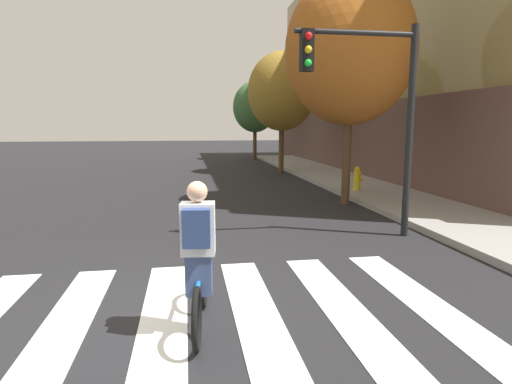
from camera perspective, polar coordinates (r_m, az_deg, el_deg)
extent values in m
plane|color=black|center=(5.35, -15.53, -16.48)|extent=(120.00, 120.00, 0.00)
cube|color=silver|center=(5.50, -24.28, -16.18)|extent=(0.55, 3.77, 0.01)
cube|color=silver|center=(5.32, -12.27, -16.42)|extent=(0.55, 3.77, 0.01)
cube|color=silver|center=(5.37, 0.00, -15.96)|extent=(0.55, 3.77, 0.01)
cube|color=silver|center=(5.64, 11.49, -14.89)|extent=(0.55, 3.77, 0.01)
cube|color=silver|center=(6.10, 21.49, -13.48)|extent=(0.55, 3.77, 0.01)
torus|color=black|center=(4.52, -7.94, -16.54)|extent=(0.13, 0.66, 0.66)
torus|color=black|center=(5.48, -7.03, -11.83)|extent=(0.13, 0.66, 0.66)
cylinder|color=#1972BF|center=(4.90, -7.51, -10.93)|extent=(0.14, 0.89, 0.05)
cylinder|color=#1972BF|center=(4.72, -7.67, -10.78)|extent=(0.04, 0.04, 0.45)
cube|color=#384772|center=(4.71, -7.68, -10.21)|extent=(0.30, 0.23, 0.56)
cube|color=silver|center=(4.58, -7.80, -4.88)|extent=(0.38, 0.28, 0.56)
sphere|color=tan|center=(4.50, -7.90, 0.06)|extent=(0.22, 0.22, 0.22)
cube|color=navy|center=(4.39, -7.99, -4.81)|extent=(0.30, 0.19, 0.40)
cylinder|color=black|center=(9.12, 19.89, 7.35)|extent=(0.14, 0.14, 4.20)
cylinder|color=black|center=(8.78, 13.29, 20.09)|extent=(2.40, 0.10, 0.10)
cube|color=black|center=(8.41, 6.82, 18.33)|extent=(0.24, 0.20, 0.76)
sphere|color=red|center=(8.35, 7.07, 20.08)|extent=(0.14, 0.14, 0.14)
sphere|color=gold|center=(8.30, 7.04, 18.45)|extent=(0.14, 0.14, 0.14)
sphere|color=green|center=(8.27, 7.00, 16.81)|extent=(0.14, 0.14, 0.14)
cylinder|color=gold|center=(14.42, 13.40, 1.54)|extent=(0.22, 0.22, 0.65)
sphere|color=gold|center=(14.38, 13.45, 2.99)|extent=(0.18, 0.18, 0.18)
cylinder|color=gold|center=(14.48, 13.99, 1.68)|extent=(0.12, 0.09, 0.09)
cylinder|color=#4C3823|center=(12.52, 12.06, 4.98)|extent=(0.24, 0.24, 2.90)
ellipsoid|color=#A5591E|center=(12.66, 12.50, 18.13)|extent=(3.60, 3.60, 4.14)
cylinder|color=#4C3823|center=(20.44, 3.41, 6.15)|extent=(0.24, 0.24, 2.56)
ellipsoid|color=olive|center=(20.47, 3.47, 13.32)|extent=(3.19, 3.19, 3.67)
cylinder|color=#4C3823|center=(28.48, -0.15, 6.70)|extent=(0.24, 0.24, 2.32)
ellipsoid|color=#386033|center=(28.48, -0.16, 11.34)|extent=(2.88, 2.88, 3.31)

